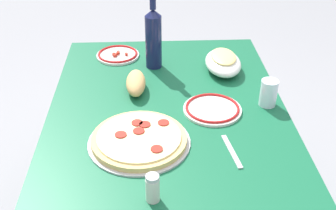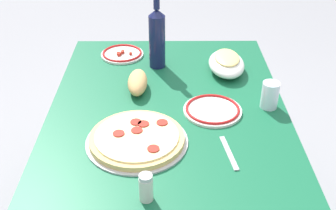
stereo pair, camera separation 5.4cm
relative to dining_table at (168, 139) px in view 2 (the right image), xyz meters
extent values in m
cube|color=#145938|center=(0.00, 0.00, 0.11)|extent=(1.27, 0.88, 0.03)
cylinder|color=#33302D|center=(0.57, -0.38, -0.26)|extent=(0.07, 0.07, 0.72)
cylinder|color=#33302D|center=(0.57, 0.38, -0.26)|extent=(0.07, 0.07, 0.72)
cylinder|color=#B7B7BC|center=(-0.18, 0.10, 0.13)|extent=(0.34, 0.34, 0.01)
cylinder|color=#DBB26B|center=(-0.18, 0.10, 0.14)|extent=(0.32, 0.32, 0.02)
cylinder|color=beige|center=(-0.18, 0.10, 0.15)|extent=(0.28, 0.28, 0.01)
cylinder|color=maroon|center=(-0.11, 0.11, 0.16)|extent=(0.04, 0.04, 0.00)
cylinder|color=maroon|center=(-0.12, 0.08, 0.16)|extent=(0.04, 0.04, 0.00)
cylinder|color=maroon|center=(-0.11, 0.02, 0.16)|extent=(0.04, 0.04, 0.00)
cylinder|color=maroon|center=(-0.18, 0.16, 0.16)|extent=(0.04, 0.04, 0.00)
cylinder|color=maroon|center=(-0.26, 0.05, 0.16)|extent=(0.04, 0.04, 0.00)
cylinder|color=maroon|center=(-0.16, 0.10, 0.16)|extent=(0.04, 0.04, 0.00)
ellipsoid|color=white|center=(0.32, -0.25, 0.16)|extent=(0.24, 0.15, 0.07)
ellipsoid|color=#AD2819|center=(0.32, -0.25, 0.17)|extent=(0.20, 0.12, 0.03)
ellipsoid|color=#EACC75|center=(0.32, -0.25, 0.19)|extent=(0.17, 0.10, 0.02)
cylinder|color=#141942|center=(0.37, 0.04, 0.24)|extent=(0.07, 0.07, 0.23)
cone|color=#141942|center=(0.37, 0.04, 0.37)|extent=(0.07, 0.07, 0.03)
cylinder|color=#141942|center=(0.37, 0.04, 0.42)|extent=(0.03, 0.03, 0.07)
cylinder|color=silver|center=(0.03, -0.38, 0.18)|extent=(0.06, 0.06, 0.10)
cylinder|color=white|center=(0.00, -0.16, 0.13)|extent=(0.22, 0.22, 0.01)
torus|color=red|center=(0.00, -0.16, 0.14)|extent=(0.20, 0.20, 0.01)
cylinder|color=white|center=(0.47, 0.21, 0.13)|extent=(0.19, 0.19, 0.01)
torus|color=red|center=(0.47, 0.21, 0.14)|extent=(0.18, 0.18, 0.01)
cube|color=#AD2819|center=(0.46, 0.23, 0.14)|extent=(0.01, 0.01, 0.01)
cube|color=#AD2819|center=(0.45, 0.22, 0.14)|extent=(0.01, 0.01, 0.01)
cube|color=#AD2819|center=(0.46, 0.17, 0.14)|extent=(0.01, 0.01, 0.01)
cube|color=#AD2819|center=(0.48, 0.21, 0.14)|extent=(0.01, 0.01, 0.01)
cube|color=#AD2819|center=(0.46, 0.22, 0.14)|extent=(0.01, 0.01, 0.01)
cube|color=#AD2819|center=(0.47, 0.21, 0.14)|extent=(0.01, 0.01, 0.01)
ellipsoid|color=tan|center=(0.16, 0.12, 0.16)|extent=(0.18, 0.08, 0.07)
cylinder|color=silver|center=(-0.44, 0.06, 0.16)|extent=(0.04, 0.04, 0.07)
cylinder|color=#B7B7BC|center=(-0.44, 0.06, 0.21)|extent=(0.04, 0.04, 0.01)
cube|color=#B7B7BC|center=(-0.24, -0.19, 0.13)|extent=(0.17, 0.04, 0.00)
camera|label=1|loc=(-1.31, 0.06, 0.99)|focal=45.67mm
camera|label=2|loc=(-1.31, 0.01, 0.99)|focal=45.67mm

